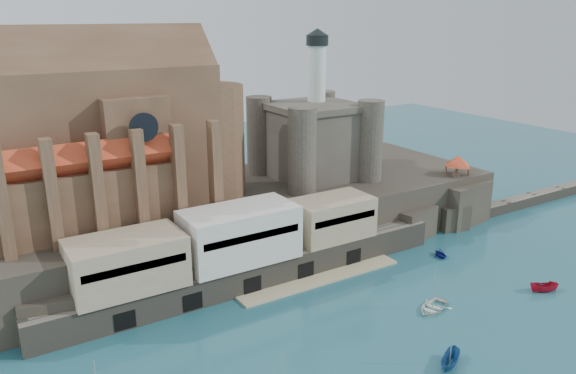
# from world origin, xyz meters

# --- Properties ---
(ground) EXTENTS (300.00, 300.00, 0.00)m
(ground) POSITION_xyz_m (0.00, 0.00, 0.00)
(ground) COLOR #1B4E5B
(ground) RESTS_ON ground
(promontory) EXTENTS (100.00, 36.00, 10.00)m
(promontory) POSITION_xyz_m (-0.19, 39.37, 4.92)
(promontory) COLOR black
(promontory) RESTS_ON ground
(quay) EXTENTS (70.00, 12.00, 13.05)m
(quay) POSITION_xyz_m (-10.19, 23.07, 6.07)
(quay) COLOR #615A4D
(quay) RESTS_ON ground
(church) EXTENTS (47.00, 25.93, 30.51)m
(church) POSITION_xyz_m (-24.13, 41.85, 22.13)
(church) COLOR #523826
(church) RESTS_ON promontory
(castle_keep) EXTENTS (21.20, 21.20, 29.30)m
(castle_keep) POSITION_xyz_m (16.08, 41.08, 18.31)
(castle_keep) COLOR #403B32
(castle_keep) RESTS_ON promontory
(rock_outcrop) EXTENTS (14.50, 10.50, 8.70)m
(rock_outcrop) POSITION_xyz_m (42.00, 25.84, 4.02)
(rock_outcrop) COLOR black
(rock_outcrop) RESTS_ON ground
(pavilion) EXTENTS (6.40, 6.40, 5.40)m
(pavilion) POSITION_xyz_m (42.00, 26.00, 12.73)
(pavilion) COLOR #523826
(pavilion) RESTS_ON rock_outcrop
(breakwater) EXTENTS (40.00, 3.00, 2.40)m
(breakwater) POSITION_xyz_m (66.00, 24.00, 0.00)
(breakwater) COLOR #615A4D
(breakwater) RESTS_ON ground
(boat_2) EXTENTS (2.49, 2.47, 4.82)m
(boat_2) POSITION_xyz_m (2.03, -9.81, 0.00)
(boat_2) COLOR navy
(boat_2) RESTS_ON ground
(boat_5) EXTENTS (2.43, 2.41, 4.77)m
(boat_5) POSITION_xyz_m (29.44, -4.08, 0.00)
(boat_5) COLOR #AA0F26
(boat_5) RESTS_ON ground
(boat_6) EXTENTS (2.57, 4.70, 6.32)m
(boat_6) POSITION_xyz_m (10.43, 1.21, 0.00)
(boat_6) COLOR white
(boat_6) RESTS_ON ground
(boat_7) EXTENTS (3.38, 2.55, 3.48)m
(boat_7) POSITION_xyz_m (25.55, 14.00, 0.00)
(boat_7) COLOR navy
(boat_7) RESTS_ON ground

